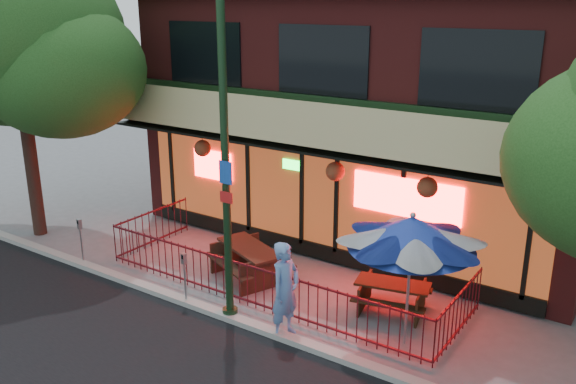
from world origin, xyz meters
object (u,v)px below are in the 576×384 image
object	(u,v)px
street_light	(226,172)
picnic_table_right	(392,292)
pedestrian	(285,290)
picnic_table_left	(250,257)
parking_meter_near	(184,270)
parking_meter_far	(80,234)
street_tree_left	(17,27)
patio_umbrella	(412,233)

from	to	relation	value
street_light	picnic_table_right	distance (m)	4.38
street_light	pedestrian	xyz separation A→B (m)	(1.36, 0.05, -2.17)
street_light	picnic_table_right	world-z (taller)	street_light
picnic_table_left	picnic_table_right	distance (m)	3.51
parking_meter_near	parking_meter_far	world-z (taller)	parking_meter_far
street_light	picnic_table_left	bearing A→B (deg)	114.75
street_light	parking_meter_near	size ratio (longest dim) A/B	5.89
street_light	street_tree_left	world-z (taller)	street_tree_left
patio_umbrella	parking_meter_far	distance (m)	8.37
street_light	patio_umbrella	world-z (taller)	street_light
street_tree_left	pedestrian	world-z (taller)	street_tree_left
street_light	parking_meter_near	xyz separation A→B (m)	(-1.17, -0.08, -2.34)
street_tree_left	parking_meter_near	distance (m)	7.99
parking_meter_far	street_light	bearing A→B (deg)	-0.03
street_light	pedestrian	distance (m)	2.56
pedestrian	parking_meter_far	xyz separation A→B (m)	(-6.09, -0.05, -0.17)
patio_umbrella	street_light	bearing A→B (deg)	-162.22
picnic_table_right	parking_meter_far	bearing A→B (deg)	-163.94
picnic_table_right	parking_meter_near	size ratio (longest dim) A/B	1.48
street_tree_left	parking_meter_near	size ratio (longest dim) A/B	6.77
picnic_table_left	parking_meter_far	world-z (taller)	parking_meter_far
picnic_table_right	patio_umbrella	distance (m)	2.26
street_tree_left	parking_meter_near	bearing A→B (deg)	-7.85
parking_meter_near	picnic_table_left	bearing A→B (deg)	78.43
street_light	picnic_table_right	xyz separation A→B (m)	(2.69, 2.14, -2.72)
street_light	patio_umbrella	size ratio (longest dim) A/B	2.61
patio_umbrella	pedestrian	xyz separation A→B (m)	(-2.08, -1.05, -1.31)
street_light	patio_umbrella	xyz separation A→B (m)	(3.44, 1.10, -0.86)
picnic_table_right	street_tree_left	bearing A→B (deg)	-172.43
pedestrian	parking_meter_far	distance (m)	6.09
picnic_table_right	pedestrian	distance (m)	2.53
street_light	pedestrian	world-z (taller)	street_light
picnic_table_right	parking_meter_near	bearing A→B (deg)	-150.16
patio_umbrella	parking_meter_near	size ratio (longest dim) A/B	2.26
pedestrian	parking_meter_near	bearing A→B (deg)	98.01
street_light	picnic_table_right	size ratio (longest dim) A/B	3.97
pedestrian	parking_meter_near	distance (m)	2.55
picnic_table_left	parking_meter_near	world-z (taller)	parking_meter_near
picnic_table_left	parking_meter_near	size ratio (longest dim) A/B	1.91
picnic_table_left	patio_umbrella	size ratio (longest dim) A/B	0.85
street_light	pedestrian	bearing A→B (deg)	2.23
street_tree_left	patio_umbrella	bearing A→B (deg)	1.65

